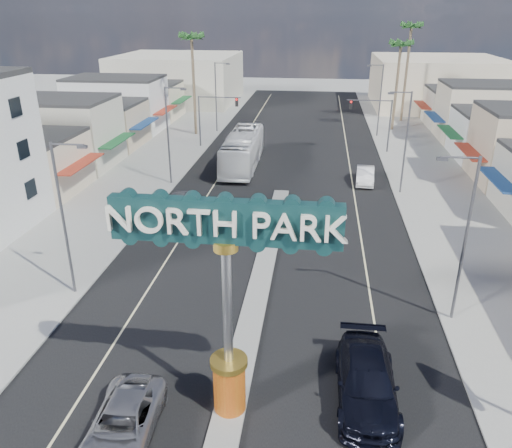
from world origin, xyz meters
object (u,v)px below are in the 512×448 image
(traffic_signal_left, at_px, (214,111))
(car_parked_left, at_px, (177,203))
(streetlight_r_far, at_px, (379,97))
(palm_right_far, at_px, (411,32))
(car_parked_right, at_px, (365,175))
(gateway_sign, at_px, (227,286))
(traffic_signal_right, at_px, (374,115))
(suv_left, at_px, (123,424))
(streetlight_l_near, at_px, (65,213))
(streetlight_r_mid, at_px, (404,138))
(streetlight_l_mid, at_px, (169,131))
(palm_left_far, at_px, (192,42))
(palm_right_mid, at_px, (401,48))
(streetlight_r_near, at_px, (463,233))
(city_bus, at_px, (243,150))
(streetlight_l_far, at_px, (217,94))
(suv_right, at_px, (366,381))

(traffic_signal_left, relative_size, car_parked_left, 1.43)
(streetlight_r_far, relative_size, palm_right_far, 0.64)
(traffic_signal_left, distance_m, car_parked_right, 20.65)
(gateway_sign, height_order, palm_right_far, palm_right_far)
(gateway_sign, xyz_separation_m, traffic_signal_left, (-9.18, 42.02, -1.65))
(traffic_signal_left, xyz_separation_m, traffic_signal_right, (18.37, 0.00, 0.00))
(traffic_signal_right, bearing_deg, suv_left, -106.45)
(streetlight_l_near, bearing_deg, streetlight_r_mid, 43.79)
(suv_left, bearing_deg, streetlight_l_mid, 99.61)
(car_parked_left, bearing_deg, palm_left_far, 98.21)
(streetlight_l_mid, distance_m, suv_left, 31.00)
(streetlight_r_far, bearing_deg, car_parked_right, -98.16)
(palm_right_mid, bearing_deg, traffic_signal_right, -107.63)
(gateway_sign, height_order, streetlight_r_mid, gateway_sign)
(traffic_signal_left, relative_size, suv_left, 1.15)
(streetlight_r_mid, bearing_deg, streetlight_l_mid, 180.00)
(car_parked_left, bearing_deg, gateway_sign, -71.29)
(car_parked_left, height_order, car_parked_right, car_parked_right)
(palm_right_mid, bearing_deg, palm_right_far, 71.57)
(streetlight_r_near, bearing_deg, palm_left_far, 120.36)
(traffic_signal_left, height_order, palm_left_far, palm_left_far)
(car_parked_left, bearing_deg, palm_right_mid, 54.91)
(city_bus, bearing_deg, car_parked_left, -105.43)
(palm_left_far, relative_size, city_bus, 1.01)
(palm_left_far, distance_m, palm_right_mid, 26.70)
(streetlight_r_mid, relative_size, palm_left_far, 0.69)
(traffic_signal_left, relative_size, palm_right_mid, 0.50)
(streetlight_l_far, distance_m, palm_right_mid, 24.41)
(palm_right_mid, xyz_separation_m, car_parked_right, (-5.36, -23.45, -9.84))
(streetlight_r_near, xyz_separation_m, suv_right, (-4.84, -6.58, -4.18))
(gateway_sign, height_order, suv_right, gateway_sign)
(traffic_signal_right, relative_size, suv_right, 0.98)
(gateway_sign, relative_size, streetlight_l_far, 1.02)
(palm_left_far, bearing_deg, streetlight_l_near, -86.33)
(traffic_signal_left, xyz_separation_m, city_bus, (4.49, -7.56, -2.47))
(palm_right_far, bearing_deg, traffic_signal_right, -107.90)
(streetlight_l_mid, relative_size, suv_left, 1.72)
(suv_right, xyz_separation_m, city_bus, (-10.29, 33.01, 0.91))
(traffic_signal_left, relative_size, streetlight_r_far, 0.67)
(streetlight_r_mid, height_order, palm_right_mid, palm_right_mid)
(streetlight_l_far, bearing_deg, suv_right, -71.75)
(streetlight_r_far, xyz_separation_m, suv_right, (-4.84, -48.58, -4.18))
(traffic_signal_right, bearing_deg, streetlight_l_far, 157.80)
(streetlight_r_mid, bearing_deg, car_parked_left, -160.42)
(palm_left_far, height_order, car_parked_left, palm_left_far)
(palm_left_far, bearing_deg, gateway_sign, -74.85)
(streetlight_r_near, distance_m, streetlight_r_far, 42.00)
(traffic_signal_left, bearing_deg, car_parked_left, -87.12)
(streetlight_l_mid, relative_size, palm_left_far, 0.69)
(suv_right, bearing_deg, streetlight_l_near, 157.57)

